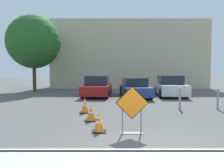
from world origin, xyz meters
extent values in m
plane|color=#565451|center=(0.00, 10.00, 0.00)|extent=(96.00, 96.00, 0.00)
cube|color=beige|center=(0.00, 0.00, 0.07)|extent=(23.38, 0.20, 0.14)
cube|color=black|center=(-0.35, 1.70, 0.93)|extent=(0.97, 0.02, 0.97)
cube|color=orange|center=(-0.35, 1.69, 0.93)|extent=(0.92, 0.02, 0.92)
cube|color=slate|center=(-0.35, 1.75, 0.01)|extent=(0.67, 0.20, 0.02)
cube|color=slate|center=(-0.62, 1.75, 0.46)|extent=(0.04, 0.04, 0.93)
cube|color=slate|center=(-0.07, 1.75, 0.46)|extent=(0.04, 0.04, 0.93)
cube|color=black|center=(-1.33, 1.92, 0.01)|extent=(0.42, 0.42, 0.03)
cone|color=orange|center=(-1.33, 1.92, 0.31)|extent=(0.31, 0.31, 0.57)
cylinder|color=white|center=(-1.33, 1.92, 0.44)|extent=(0.10, 0.10, 0.05)
cylinder|color=white|center=(-1.33, 1.92, 0.30)|extent=(0.17, 0.17, 0.05)
cube|color=black|center=(-1.72, 3.42, 0.01)|extent=(0.46, 0.46, 0.03)
cone|color=orange|center=(-1.72, 3.42, 0.33)|extent=(0.34, 0.34, 0.61)
cylinder|color=white|center=(-1.72, 3.42, 0.47)|extent=(0.11, 0.11, 0.05)
cylinder|color=white|center=(-1.72, 3.42, 0.32)|extent=(0.19, 0.19, 0.05)
cube|color=black|center=(-2.14, 4.97, 0.01)|extent=(0.45, 0.45, 0.03)
cone|color=orange|center=(-2.14, 4.97, 0.36)|extent=(0.33, 0.33, 0.66)
cylinder|color=white|center=(-2.14, 4.97, 0.51)|extent=(0.10, 0.10, 0.06)
cylinder|color=white|center=(-2.14, 4.97, 0.35)|extent=(0.18, 0.18, 0.06)
cube|color=maroon|center=(-2.02, 11.54, 0.51)|extent=(2.13, 4.60, 0.64)
cube|color=#1E232D|center=(-2.01, 11.66, 1.17)|extent=(1.75, 2.16, 0.68)
cylinder|color=black|center=(-1.26, 10.10, 0.35)|extent=(0.24, 0.71, 0.69)
cylinder|color=black|center=(-2.96, 10.21, 0.35)|extent=(0.24, 0.71, 0.69)
cylinder|color=black|center=(-1.08, 12.88, 0.35)|extent=(0.24, 0.71, 0.69)
cylinder|color=black|center=(-2.78, 12.99, 0.35)|extent=(0.24, 0.71, 0.69)
cube|color=navy|center=(0.69, 10.84, 0.50)|extent=(2.02, 4.51, 0.61)
cube|color=#1E232D|center=(0.69, 10.95, 1.10)|extent=(1.67, 2.12, 0.58)
cylinder|color=black|center=(1.58, 9.52, 0.35)|extent=(0.24, 0.72, 0.71)
cylinder|color=black|center=(-0.03, 9.42, 0.35)|extent=(0.24, 0.72, 0.71)
cylinder|color=black|center=(1.42, 12.25, 0.35)|extent=(0.24, 0.72, 0.71)
cylinder|color=black|center=(-0.19, 12.15, 0.35)|extent=(0.24, 0.72, 0.71)
cube|color=silver|center=(3.41, 11.58, 0.54)|extent=(2.14, 4.33, 0.71)
cube|color=#1E232D|center=(3.42, 11.68, 1.22)|extent=(1.77, 2.04, 0.65)
cylinder|color=black|center=(4.18, 10.22, 0.33)|extent=(0.24, 0.66, 0.65)
cylinder|color=black|center=(2.46, 10.33, 0.33)|extent=(0.24, 0.66, 0.65)
cylinder|color=black|center=(4.35, 12.83, 0.33)|extent=(0.24, 0.66, 0.65)
cylinder|color=black|center=(2.64, 12.94, 0.33)|extent=(0.24, 0.66, 0.65)
cylinder|color=gray|center=(2.34, 5.83, 0.50)|extent=(0.11, 0.11, 1.00)
sphere|color=gray|center=(2.34, 5.83, 1.00)|extent=(0.12, 0.12, 0.12)
cylinder|color=gray|center=(4.17, 5.83, 0.48)|extent=(0.11, 0.11, 0.96)
sphere|color=gray|center=(4.17, 5.83, 0.96)|extent=(0.12, 0.12, 0.12)
cube|color=beige|center=(0.99, 21.01, 3.68)|extent=(17.08, 5.00, 7.37)
cylinder|color=#513823|center=(-8.01, 15.25, 1.35)|extent=(0.32, 0.32, 2.70)
sphere|color=#235B23|center=(-8.01, 15.25, 4.50)|extent=(4.78, 4.78, 4.78)
camera|label=1|loc=(-0.93, -4.62, 1.84)|focal=35.00mm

